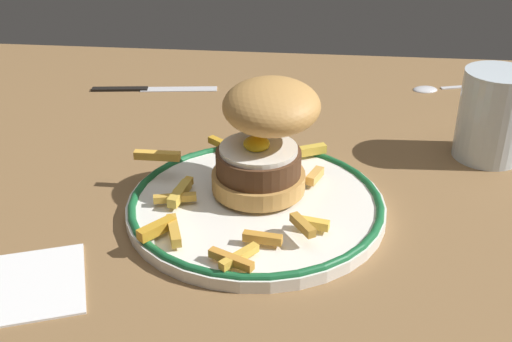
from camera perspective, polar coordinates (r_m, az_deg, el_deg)
ground_plane at (r=65.01cm, az=4.27°, el=-5.02°), size 112.88×99.15×4.00cm
dinner_plate at (r=63.11cm, az=0.00°, el=-3.01°), size 25.38×25.38×1.60cm
burger at (r=62.36cm, az=0.83°, el=3.17°), size 10.57×11.08×11.15cm
fries_pile at (r=61.91cm, az=-2.69°, el=-2.23°), size 20.28×24.37×2.53cm
water_glass at (r=76.89cm, az=20.23°, el=4.18°), size 7.59×7.59×10.27cm
knife at (r=94.56cm, az=-9.91°, el=7.27°), size 18.04×3.82×0.70cm
spoon at (r=96.92cm, az=15.66°, el=7.21°), size 13.23×5.41×0.90cm
napkin at (r=57.30cm, az=-20.30°, el=-9.51°), size 13.24×12.73×0.40cm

